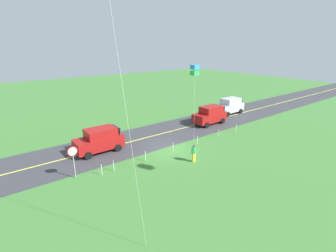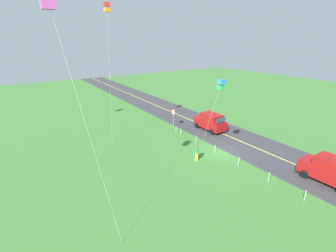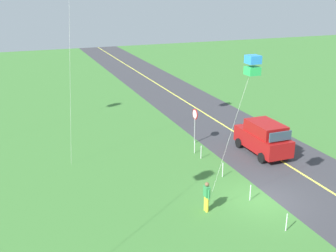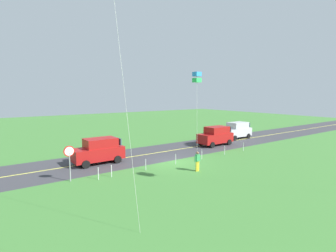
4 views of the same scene
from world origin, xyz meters
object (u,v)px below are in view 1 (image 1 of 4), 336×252
object	(u,v)px
car_parked_west_far	(230,106)
stop_sign	(73,156)
car_parked_west_near	(210,115)
kite_red_low	(195,70)
person_adult_near	(194,152)
car_suv_foreground	(99,140)

from	to	relation	value
car_parked_west_far	stop_sign	xyz separation A→B (m)	(23.77, 4.85, 0.65)
car_parked_west_near	car_parked_west_far	bearing A→B (deg)	-164.34
car_parked_west_far	kite_red_low	world-z (taller)	kite_red_low
car_parked_west_far	person_adult_near	distance (m)	17.00
car_parked_west_far	car_suv_foreground	bearing A→B (deg)	3.83
car_suv_foreground	person_adult_near	bearing A→B (deg)	128.25
car_suv_foreground	kite_red_low	bearing A→B (deg)	140.28
car_parked_west_near	person_adult_near	size ratio (longest dim) A/B	2.75
car_suv_foreground	car_parked_west_near	size ratio (longest dim) A/B	1.00
stop_sign	person_adult_near	distance (m)	9.63
person_adult_near	kite_red_low	world-z (taller)	kite_red_low
car_parked_west_near	stop_sign	distance (m)	18.23
kite_red_low	car_parked_west_far	bearing A→B (deg)	-153.43
car_suv_foreground	person_adult_near	world-z (taller)	car_suv_foreground
person_adult_near	kite_red_low	size ratio (longest dim) A/B	0.20
kite_red_low	car_parked_west_near	bearing A→B (deg)	-146.45
car_parked_west_near	stop_sign	xyz separation A→B (m)	(17.94, 3.21, 0.65)
person_adult_near	stop_sign	bearing A→B (deg)	29.53
car_parked_west_near	stop_sign	world-z (taller)	stop_sign
car_parked_west_near	kite_red_low	distance (m)	11.38
person_adult_near	kite_red_low	distance (m)	6.91
stop_sign	kite_red_low	xyz separation A→B (m)	(-10.07, 2.00, 5.72)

